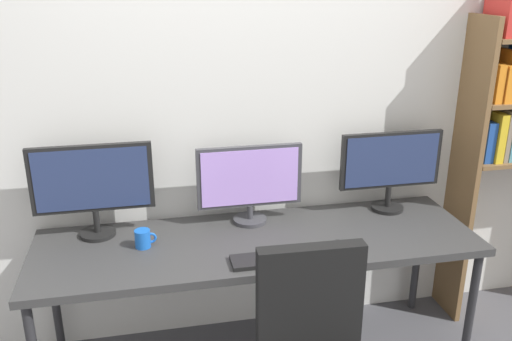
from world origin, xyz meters
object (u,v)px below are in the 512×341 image
(monitor_center, at_px, (250,181))
(computer_mouse, at_px, (340,245))
(monitor_right, at_px, (391,165))
(desk, at_px, (258,248))
(monitor_left, at_px, (93,184))
(keyboard_main, at_px, (268,259))
(coffee_mug, at_px, (143,239))

(monitor_center, xyz_separation_m, computer_mouse, (0.37, -0.38, -0.22))
(monitor_right, xyz_separation_m, computer_mouse, (-0.42, -0.38, -0.25))
(desk, distance_m, monitor_left, 0.88)
(monitor_center, xyz_separation_m, keyboard_main, (0.00, -0.44, -0.22))
(desk, distance_m, computer_mouse, 0.41)
(monitor_left, relative_size, computer_mouse, 6.20)
(monitor_right, distance_m, coffee_mug, 1.39)
(desk, height_order, monitor_left, monitor_left)
(computer_mouse, bearing_deg, desk, 155.49)
(monitor_center, height_order, computer_mouse, monitor_center)
(desk, bearing_deg, computer_mouse, -24.51)
(keyboard_main, bearing_deg, desk, 90.00)
(monitor_center, bearing_deg, monitor_right, -0.00)
(monitor_left, relative_size, coffee_mug, 5.61)
(monitor_left, xyz_separation_m, monitor_center, (0.79, -0.00, -0.05))
(monitor_right, xyz_separation_m, keyboard_main, (-0.79, -0.44, -0.26))
(keyboard_main, height_order, coffee_mug, coffee_mug)
(monitor_left, distance_m, computer_mouse, 1.25)
(monitor_left, distance_m, monitor_center, 0.79)
(keyboard_main, bearing_deg, computer_mouse, 9.20)
(desk, distance_m, monitor_right, 0.88)
(keyboard_main, height_order, computer_mouse, computer_mouse)
(coffee_mug, bearing_deg, desk, -3.32)
(keyboard_main, bearing_deg, coffee_mug, 155.05)
(keyboard_main, bearing_deg, monitor_left, 150.82)
(monitor_center, relative_size, coffee_mug, 5.25)
(desk, relative_size, keyboard_main, 6.40)
(desk, relative_size, computer_mouse, 23.17)
(keyboard_main, distance_m, computer_mouse, 0.38)
(computer_mouse, xyz_separation_m, coffee_mug, (-0.94, 0.20, 0.03))
(monitor_center, distance_m, keyboard_main, 0.50)
(monitor_right, bearing_deg, desk, -165.00)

